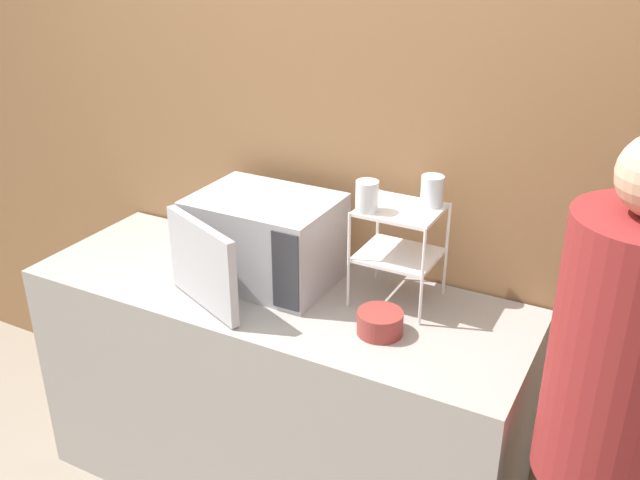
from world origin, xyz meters
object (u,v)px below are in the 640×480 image
person (609,420)px  bowl (380,323)px  microwave (262,240)px  glass_back_right (432,191)px  glass_front_left (367,196)px  dish_rack (399,235)px

person → bowl: bearing=165.3°
microwave → person: person is taller
glass_back_right → person: (0.66, -0.47, -0.33)m
glass_front_left → dish_rack: bearing=41.3°
dish_rack → glass_back_right: bearing=40.1°
microwave → person: size_ratio=0.32×
bowl → person: size_ratio=0.09×
dish_rack → bowl: size_ratio=2.32×
microwave → person: (1.23, -0.32, -0.10)m
microwave → glass_front_left: glass_front_left is taller
glass_front_left → person: person is taller
microwave → dish_rack: 0.50m
dish_rack → glass_front_left: glass_front_left is taller
bowl → person: (0.71, -0.19, 0.02)m
dish_rack → person: 0.87m
microwave → glass_front_left: size_ratio=5.35×
person → microwave: bearing=165.5°
dish_rack → glass_back_right: (0.08, 0.07, 0.15)m
person → glass_front_left: bearing=158.3°
glass_front_left → person: bearing=-21.7°
dish_rack → glass_front_left: bearing=-138.7°
microwave → bowl: size_ratio=3.71×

